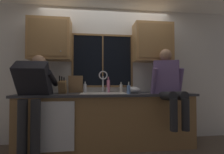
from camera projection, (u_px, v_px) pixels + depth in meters
name	position (u px, v px, depth m)	size (l,w,h in m)	color
back_wall	(106.00, 74.00, 3.18)	(5.33, 0.12, 2.55)	silver
window_glass	(103.00, 61.00, 3.11)	(1.10, 0.02, 0.95)	black
window_frame_top	(103.00, 35.00, 3.12)	(1.17, 0.02, 0.04)	brown
window_frame_bottom	(103.00, 86.00, 3.09)	(1.17, 0.02, 0.04)	brown
window_frame_left	(73.00, 60.00, 3.04)	(0.04, 0.02, 0.95)	brown
window_frame_right	(132.00, 61.00, 3.17)	(0.04, 0.02, 0.95)	brown
window_mullion_center	(103.00, 61.00, 3.10)	(0.02, 0.02, 0.95)	brown
lower_cabinet_run	(108.00, 121.00, 2.81)	(2.93, 0.58, 0.88)	olive
countertop	(108.00, 94.00, 2.81)	(2.99, 0.62, 0.04)	#38383D
dishwasher_front	(54.00, 127.00, 2.40)	(0.60, 0.02, 0.74)	white
upper_cabinet_left	(50.00, 40.00, 2.85)	(0.71, 0.36, 0.72)	#A87A47
upper_cabinet_right	(153.00, 43.00, 3.07)	(0.71, 0.36, 0.72)	#A87A47
sink	(104.00, 99.00, 2.81)	(0.80, 0.46, 0.21)	white
faucet	(103.00, 79.00, 3.00)	(0.18, 0.09, 0.40)	silver
person_standing	(33.00, 93.00, 2.38)	(0.53, 0.69, 1.55)	#262628
person_sitting_on_counter	(168.00, 83.00, 2.67)	(0.54, 0.64, 1.26)	#262628
knife_block	(62.00, 87.00, 2.73)	(0.12, 0.18, 0.32)	olive
cutting_board	(76.00, 84.00, 2.97)	(0.26, 0.02, 0.31)	#997047
mixing_bowl	(133.00, 90.00, 2.89)	(0.24, 0.24, 0.12)	silver
soap_dispenser	(129.00, 89.00, 2.69)	(0.06, 0.07, 0.20)	#668CCC
bottle_green_glass	(108.00, 86.00, 3.06)	(0.06, 0.06, 0.30)	pink
bottle_tall_clear	(85.00, 88.00, 2.94)	(0.06, 0.06, 0.21)	#B7B7BC
bottle_amber_small	(121.00, 88.00, 3.08)	(0.06, 0.06, 0.20)	silver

